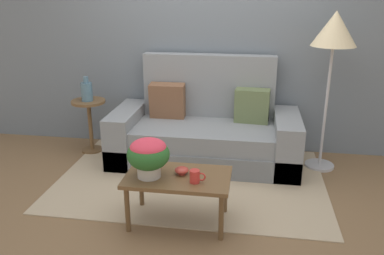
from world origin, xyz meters
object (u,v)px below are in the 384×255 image
floor_lamp (334,36)px  table_vase (87,91)px  snack_bowl (182,170)px  side_table (90,117)px  couch (205,133)px  potted_plant (148,154)px  coffee_table (178,181)px  coffee_mug (195,176)px

floor_lamp → table_vase: bearing=179.6°
floor_lamp → snack_bowl: 2.01m
floor_lamp → side_table: bearing=179.2°
couch → table_vase: size_ratio=7.24×
side_table → table_vase: bearing=-84.1°
side_table → snack_bowl: bearing=-44.6°
floor_lamp → snack_bowl: floor_lamp is taller
floor_lamp → potted_plant: (-1.52, -1.33, -0.77)m
side_table → table_vase: (0.00, -0.02, 0.30)m
floor_lamp → table_vase: 2.66m
couch → potted_plant: 1.39m
couch → snack_bowl: (-0.04, -1.25, 0.13)m
side_table → snack_bowl: (1.31, -1.29, 0.03)m
couch → floor_lamp: 1.63m
coffee_table → coffee_mug: bearing=-31.9°
side_table → table_vase: table_vase is taller
coffee_table → floor_lamp: 2.08m
potted_plant → couch: bearing=78.1°
coffee_table → floor_lamp: floor_lamp is taller
side_table → couch: bearing=-1.5°
coffee_mug → coffee_table: bearing=148.1°
floor_lamp → potted_plant: bearing=-138.8°
side_table → coffee_mug: side_table is taller
couch → floor_lamp: size_ratio=1.23×
floor_lamp → coffee_mug: 2.01m
coffee_table → snack_bowl: snack_bowl is taller
side_table → floor_lamp: floor_lamp is taller
couch → coffee_mug: couch is taller
floor_lamp → coffee_mug: size_ratio=13.06×
side_table → coffee_table: bearing=-45.8°
snack_bowl → table_vase: table_vase is taller
coffee_table → potted_plant: potted_plant is taller
couch → snack_bowl: couch is taller
couch → table_vase: 1.40m
potted_plant → table_vase: (-1.06, 1.35, 0.12)m
coffee_mug → couch: bearing=93.8°
coffee_mug → snack_bowl: coffee_mug is taller
coffee_table → coffee_mug: coffee_mug is taller
potted_plant → table_vase: bearing=128.1°
coffee_table → snack_bowl: (0.03, 0.03, 0.08)m
couch → coffee_table: 1.28m
couch → snack_bowl: size_ratio=17.91×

